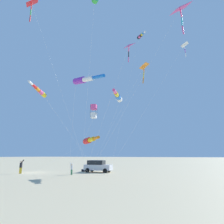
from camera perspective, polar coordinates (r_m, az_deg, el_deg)
The scene contains 16 objects.
ground_plane at distance 35.65m, azimuth -20.81°, elevation -15.41°, with size 600.00×600.00×0.00m, color #C6B58C.
parked_car at distance 34.01m, azimuth -3.98°, elevation -14.73°, with size 4.55×2.64×1.85m.
cooler_box at distance 35.70m, azimuth -7.89°, elevation -15.70°, with size 0.62×0.42×0.42m.
person_adult_flyer at distance 34.23m, azimuth -23.93°, elevation -13.52°, with size 0.67×0.71×1.99m.
person_child_green_jacket at distance 30.20m, azimuth -11.11°, elevation -15.01°, with size 0.58×0.53×1.64m.
kite_windsock_long_streamer_left at distance 24.66m, azimuth -7.72°, elevation 8.87°, with size 11.18×9.06×12.08m.
kite_box_orange_high_right at distance 24.21m, azimuth -5.10°, elevation 0.18°, with size 7.18×4.73×8.50m.
kite_delta_yellow_midlevel at distance 22.72m, azimuth 4.60°, elevation 17.66°, with size 10.90×7.78×14.24m.
kite_windsock_long_streamer_right at distance 21.63m, azimuth -19.42°, elevation 5.46°, with size 3.07×16.83×9.13m.
kite_windsock_teal_far_right at distance 34.11m, azimuth 7.97°, elevation 20.20°, with size 7.90×4.08×21.33m.
kite_windsock_purple_drifting at distance 26.51m, azimuth 1.66°, elevation 4.24°, with size 9.01×10.45×10.59m.
kite_delta_white_trailing at distance 25.99m, azimuth 18.31°, elevation 25.55°, with size 14.86×4.79×18.80m.
kite_delta_striped_overhead at distance 30.98m, azimuth 8.75°, elevation 12.40°, with size 12.71×5.01×15.80m.
kite_windsock_red_high_left at distance 27.11m, azimuth -6.23°, elevation -7.74°, with size 12.51×2.48×4.96m.
kite_delta_blue_topmost at distance 27.56m, azimuth -21.47°, elevation 26.40°, with size 2.58×10.78×19.89m.
kite_delta_green_low_center at distance 28.79m, azimuth 19.35°, elevation 17.05°, with size 12.52×2.25×16.58m.
Camera 1 is at (-26.03, 24.22, 2.62)m, focal length 32.97 mm.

